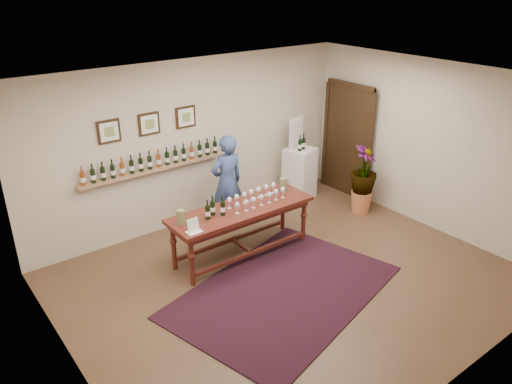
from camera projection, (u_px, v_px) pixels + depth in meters
ground at (290, 280)px, 7.12m from camera, size 6.00×6.00×0.00m
room_shell at (312, 144)px, 9.19m from camera, size 6.00×6.00×6.00m
rug at (284, 291)px, 6.87m from camera, size 3.51×2.77×0.02m
tasting_table at (242, 215)px, 7.50m from camera, size 2.28×0.74×0.81m
table_glasses at (256, 197)px, 7.57m from camera, size 1.37×0.36×0.19m
table_bottles at (214, 206)px, 7.14m from camera, size 0.30×0.19×0.31m
pitcher_left at (181, 217)px, 6.92m from camera, size 0.14×0.14×0.21m
pitcher_right at (283, 185)px, 7.97m from camera, size 0.15×0.15×0.22m
menu_card at (193, 225)px, 6.73m from camera, size 0.21×0.15×0.19m
display_pedestal at (300, 174)px, 9.52m from camera, size 0.61×0.61×1.00m
pedestal_bottles at (302, 142)px, 9.19m from camera, size 0.32×0.16×0.30m
info_sign at (296, 131)px, 9.30m from camera, size 0.43×0.13×0.60m
potted_plant at (363, 180)px, 8.89m from camera, size 0.77×0.77×1.09m
person at (227, 182)px, 8.30m from camera, size 0.60×0.40×1.64m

